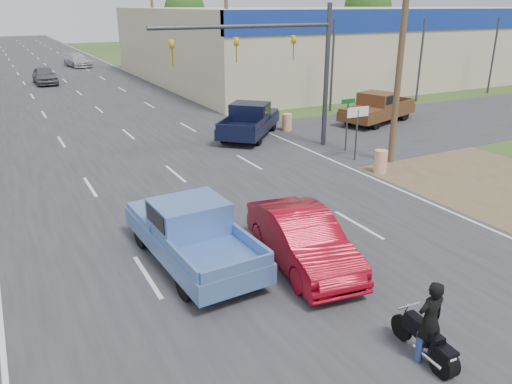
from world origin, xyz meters
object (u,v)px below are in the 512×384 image
red_convertible (302,240)px  distant_car_silver (78,60)px  rider (429,324)px  distant_car_grey (45,76)px  blue_pickup (190,231)px  brown_pickup (377,108)px  navy_pickup (250,119)px  motorcycle (428,344)px

red_convertible → distant_car_silver: 52.67m
rider → red_convertible: bearing=-85.6°
distant_car_grey → rider: bearing=-88.3°
blue_pickup → brown_pickup: size_ratio=0.93×
distant_car_grey → distant_car_silver: (5.04, 12.79, -0.03)m
rider → distant_car_silver: (2.65, 57.20, -0.11)m
distant_car_grey → navy_pickup: bearing=-74.7°
motorcycle → rider: 0.45m
brown_pickup → rider: bearing=123.8°
motorcycle → distant_car_silver: size_ratio=0.36×
motorcycle → brown_pickup: brown_pickup is taller
brown_pickup → distant_car_silver: (-11.19, 39.51, -0.18)m
distant_car_silver → rider: bearing=-101.5°
red_convertible → rider: bearing=-81.7°
navy_pickup → brown_pickup: 8.44m
blue_pickup → distant_car_silver: (5.37, 50.87, -0.17)m
motorcycle → distant_car_grey: bearing=96.7°
red_convertible → distant_car_silver: size_ratio=0.91×
motorcycle → navy_pickup: navy_pickup is taller
motorcycle → brown_pickup: size_ratio=0.31×
brown_pickup → distant_car_silver: 41.07m
motorcycle → brown_pickup: 22.49m
blue_pickup → navy_pickup: bearing=53.1°
brown_pickup → distant_car_grey: 31.27m
rider → blue_pickup: 6.89m
red_convertible → distant_car_grey: size_ratio=1.03×
brown_pickup → blue_pickup: bearing=106.3°
blue_pickup → navy_pickup: (8.15, 12.07, 0.01)m
red_convertible → blue_pickup: size_ratio=0.84×
red_convertible → distant_car_silver: (2.71, 52.60, -0.02)m
navy_pickup → distant_car_silver: bearing=137.0°
brown_pickup → distant_car_grey: (-16.22, 26.73, -0.16)m
red_convertible → navy_pickup: bearing=75.8°
distant_car_grey → blue_pickup: bearing=-91.9°
red_convertible → navy_pickup: size_ratio=0.85×
navy_pickup → red_convertible: bearing=-68.8°
rider → blue_pickup: bearing=-63.1°
motorcycle → blue_pickup: bearing=116.8°
motorcycle → blue_pickup: (-2.72, 6.36, 0.50)m
motorcycle → rider: bearing=90.0°
motorcycle → distant_car_grey: distant_car_grey is taller
navy_pickup → rider: bearing=-63.6°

